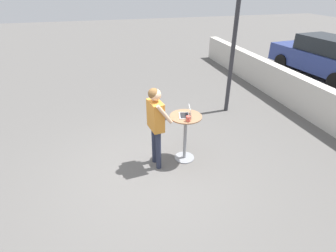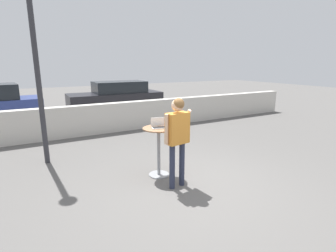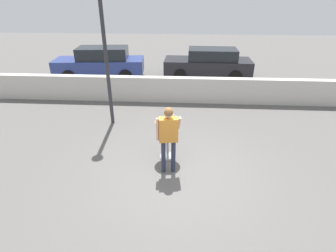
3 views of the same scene
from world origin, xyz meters
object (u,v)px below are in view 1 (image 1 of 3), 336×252
Objects in this scene: cafe_table at (185,132)px; laptop at (186,114)px; coffee_mug at (188,119)px; standing_person at (156,118)px; parked_car_near_street at (325,57)px.

cafe_table is 2.99× the size of laptop.
laptop is 2.76× the size of coffee_mug.
laptop is at bearing 29.50° from cafe_table.
coffee_mug is at bearing 74.96° from standing_person.
cafe_table is at bearing -150.50° from laptop.
cafe_table is 8.27m from parked_car_near_street.
laptop is 0.23m from coffee_mug.
coffee_mug is 0.07× the size of standing_person.
laptop reaches higher than coffee_mug.
standing_person is at bearing -84.48° from cafe_table.
cafe_table is 0.60× the size of standing_person.
cafe_table is 0.43m from laptop.
laptop is 0.20× the size of standing_person.
parked_car_near_street is (-3.98, 7.25, -0.30)m from laptop.
laptop is at bearing 171.25° from coffee_mug.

